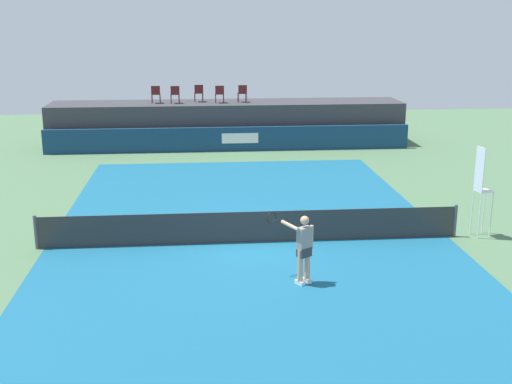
{
  "coord_description": "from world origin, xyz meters",
  "views": [
    {
      "loc": [
        -1.47,
        -18.22,
        6.51
      ],
      "look_at": [
        0.32,
        2.0,
        1.0
      ],
      "focal_mm": 45.81,
      "sensor_mm": 36.0,
      "label": 1
    }
  ],
  "objects_px": {
    "spectator_chair_far_left": "(156,93)",
    "tennis_player": "(303,247)",
    "spectator_chair_far_right": "(242,93)",
    "tennis_ball": "(149,226)",
    "spectator_chair_right": "(220,93)",
    "umpire_chair": "(481,186)",
    "spectator_chair_left": "(175,94)",
    "net_post_near": "(36,232)",
    "spectator_chair_center": "(199,92)",
    "net_post_far": "(455,221)"
  },
  "relations": [
    {
      "from": "net_post_near",
      "to": "tennis_ball",
      "type": "distance_m",
      "value": 3.55
    },
    {
      "from": "umpire_chair",
      "to": "tennis_ball",
      "type": "bearing_deg",
      "value": 170.37
    },
    {
      "from": "spectator_chair_center",
      "to": "spectator_chair_right",
      "type": "relative_size",
      "value": 1.0
    },
    {
      "from": "umpire_chair",
      "to": "net_post_near",
      "type": "distance_m",
      "value": 13.15
    },
    {
      "from": "spectator_chair_left",
      "to": "umpire_chair",
      "type": "xyz_separation_m",
      "value": [
        9.54,
        -15.02,
        -1.11
      ]
    },
    {
      "from": "umpire_chair",
      "to": "spectator_chair_far_left",
      "type": "bearing_deg",
      "value": 124.74
    },
    {
      "from": "tennis_ball",
      "to": "spectator_chair_far_left",
      "type": "bearing_deg",
      "value": 92.08
    },
    {
      "from": "spectator_chair_right",
      "to": "net_post_far",
      "type": "height_order",
      "value": "spectator_chair_right"
    },
    {
      "from": "spectator_chair_far_right",
      "to": "tennis_player",
      "type": "xyz_separation_m",
      "value": [
        0.27,
        -18.26,
        -1.73
      ]
    },
    {
      "from": "spectator_chair_far_right",
      "to": "umpire_chair",
      "type": "height_order",
      "value": "spectator_chair_far_right"
    },
    {
      "from": "spectator_chair_center",
      "to": "tennis_player",
      "type": "bearing_deg",
      "value": -82.41
    },
    {
      "from": "umpire_chair",
      "to": "spectator_chair_center",
      "type": "bearing_deg",
      "value": 118.31
    },
    {
      "from": "spectator_chair_far_right",
      "to": "spectator_chair_left",
      "type": "bearing_deg",
      "value": -177.93
    },
    {
      "from": "net_post_near",
      "to": "net_post_far",
      "type": "bearing_deg",
      "value": 0.0
    },
    {
      "from": "spectator_chair_far_left",
      "to": "spectator_chair_far_right",
      "type": "distance_m",
      "value": 4.37
    },
    {
      "from": "net_post_far",
      "to": "tennis_player",
      "type": "xyz_separation_m",
      "value": [
        -5.16,
        -3.14,
        0.46
      ]
    },
    {
      "from": "tennis_player",
      "to": "net_post_near",
      "type": "bearing_deg",
      "value": 156.56
    },
    {
      "from": "spectator_chair_left",
      "to": "tennis_ball",
      "type": "height_order",
      "value": "spectator_chair_left"
    },
    {
      "from": "spectator_chair_left",
      "to": "net_post_far",
      "type": "relative_size",
      "value": 0.89
    },
    {
      "from": "spectator_chair_right",
      "to": "tennis_ball",
      "type": "relative_size",
      "value": 13.06
    },
    {
      "from": "spectator_chair_far_right",
      "to": "tennis_player",
      "type": "bearing_deg",
      "value": -89.17
    },
    {
      "from": "net_post_far",
      "to": "tennis_player",
      "type": "height_order",
      "value": "tennis_player"
    },
    {
      "from": "net_post_near",
      "to": "net_post_far",
      "type": "distance_m",
      "value": 12.4
    },
    {
      "from": "spectator_chair_far_right",
      "to": "net_post_far",
      "type": "bearing_deg",
      "value": -70.27
    },
    {
      "from": "umpire_chair",
      "to": "tennis_player",
      "type": "height_order",
      "value": "umpire_chair"
    },
    {
      "from": "spectator_chair_far_right",
      "to": "umpire_chair",
      "type": "relative_size",
      "value": 0.32
    },
    {
      "from": "spectator_chair_center",
      "to": "spectator_chair_right",
      "type": "bearing_deg",
      "value": -25.74
    },
    {
      "from": "net_post_far",
      "to": "net_post_near",
      "type": "bearing_deg",
      "value": 180.0
    },
    {
      "from": "spectator_chair_far_left",
      "to": "tennis_player",
      "type": "bearing_deg",
      "value": -75.75
    },
    {
      "from": "spectator_chair_far_left",
      "to": "umpire_chair",
      "type": "bearing_deg",
      "value": -55.26
    },
    {
      "from": "spectator_chair_left",
      "to": "spectator_chair_far_right",
      "type": "distance_m",
      "value": 3.41
    },
    {
      "from": "spectator_chair_far_left",
      "to": "spectator_chair_left",
      "type": "xyz_separation_m",
      "value": [
        0.97,
        -0.13,
        0.0
      ]
    },
    {
      "from": "spectator_chair_far_right",
      "to": "tennis_ball",
      "type": "relative_size",
      "value": 13.06
    },
    {
      "from": "umpire_chair",
      "to": "tennis_ball",
      "type": "xyz_separation_m",
      "value": [
        -10.01,
        1.7,
        -1.55
      ]
    },
    {
      "from": "spectator_chair_right",
      "to": "tennis_player",
      "type": "distance_m",
      "value": 18.24
    },
    {
      "from": "spectator_chair_center",
      "to": "net_post_near",
      "type": "height_order",
      "value": "spectator_chair_center"
    },
    {
      "from": "net_post_near",
      "to": "umpire_chair",
      "type": "bearing_deg",
      "value": -0.08
    },
    {
      "from": "spectator_chair_left",
      "to": "tennis_player",
      "type": "distance_m",
      "value": 18.59
    },
    {
      "from": "spectator_chair_far_right",
      "to": "tennis_player",
      "type": "relative_size",
      "value": 0.5
    },
    {
      "from": "net_post_near",
      "to": "tennis_player",
      "type": "height_order",
      "value": "tennis_player"
    },
    {
      "from": "spectator_chair_far_right",
      "to": "net_post_near",
      "type": "bearing_deg",
      "value": -114.76
    },
    {
      "from": "tennis_player",
      "to": "spectator_chair_far_left",
      "type": "bearing_deg",
      "value": 104.25
    },
    {
      "from": "spectator_chair_left",
      "to": "tennis_ball",
      "type": "distance_m",
      "value": 13.59
    },
    {
      "from": "spectator_chair_far_left",
      "to": "net_post_far",
      "type": "xyz_separation_m",
      "value": [
        9.8,
        -15.13,
        -2.19
      ]
    },
    {
      "from": "spectator_chair_center",
      "to": "spectator_chair_far_right",
      "type": "relative_size",
      "value": 1.0
    },
    {
      "from": "spectator_chair_far_left",
      "to": "tennis_player",
      "type": "xyz_separation_m",
      "value": [
        4.64,
        -18.27,
        -1.73
      ]
    },
    {
      "from": "spectator_chair_center",
      "to": "tennis_ball",
      "type": "relative_size",
      "value": 13.06
    },
    {
      "from": "spectator_chair_far_left",
      "to": "tennis_ball",
      "type": "relative_size",
      "value": 13.06
    },
    {
      "from": "spectator_chair_right",
      "to": "umpire_chair",
      "type": "xyz_separation_m",
      "value": [
        7.29,
        -14.98,
        -1.11
      ]
    },
    {
      "from": "spectator_chair_left",
      "to": "tennis_ball",
      "type": "bearing_deg",
      "value": -92.05
    }
  ]
}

